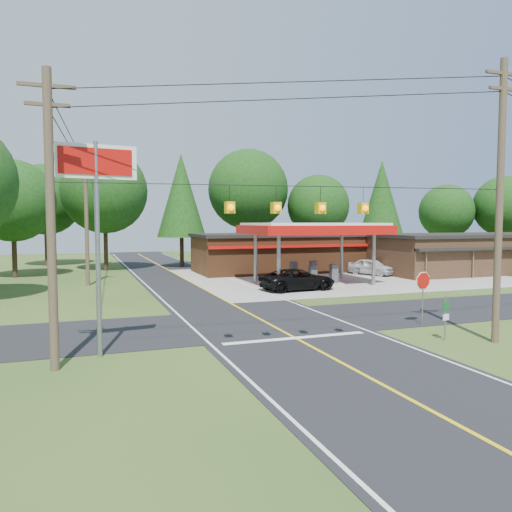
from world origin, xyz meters
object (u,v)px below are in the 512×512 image
object	(u,v)px
suv_car	(298,280)
big_stop_sign	(97,195)
gas_canopy	(313,231)
sedan_car	(372,267)
octagonal_stop_sign	(423,285)

from	to	relation	value
suv_car	big_stop_sign	bearing A→B (deg)	129.26
gas_canopy	big_stop_sign	xyz separation A→B (m)	(-17.00, -16.80, 1.71)
sedan_car	octagonal_stop_sign	distance (m)	22.41
sedan_car	big_stop_sign	distance (m)	32.93
suv_car	sedan_car	distance (m)	12.79
gas_canopy	sedan_car	xyz separation A→B (m)	(8.00, 4.00, -3.50)
sedan_car	big_stop_sign	xyz separation A→B (m)	(-25.00, -20.80, 5.21)
octagonal_stop_sign	sedan_car	bearing A→B (deg)	63.45
sedan_car	octagonal_stop_sign	world-z (taller)	octagonal_stop_sign
gas_canopy	big_stop_sign	world-z (taller)	big_stop_sign
suv_car	gas_canopy	bearing A→B (deg)	-46.72
gas_canopy	sedan_car	bearing A→B (deg)	26.57
gas_canopy	octagonal_stop_sign	world-z (taller)	gas_canopy
sedan_car	big_stop_sign	bearing A→B (deg)	-164.47
big_stop_sign	octagonal_stop_sign	bearing A→B (deg)	2.98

